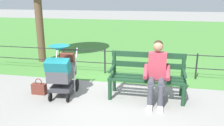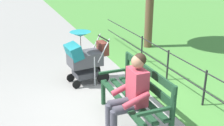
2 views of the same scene
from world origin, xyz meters
The scene contains 7 objects.
ground_plane centered at (0.00, 0.00, 0.00)m, with size 60.00×60.00×0.00m, color gray.
grass_lawn centered at (0.00, -8.80, 0.00)m, with size 40.00×16.00×0.01m, color #478438.
park_bench centered at (-0.64, -0.12, 0.53)m, with size 1.60×0.61×0.96m.
person_on_bench centered at (-0.84, 0.11, 0.68)m, with size 0.53×0.74×1.28m.
stroller centered at (1.15, 0.24, 0.59)m, with size 0.58×0.93×1.15m.
handbag centered at (1.73, 0.24, 0.13)m, with size 0.32×0.14×0.37m.
park_fence centered at (-0.50, -1.49, 0.42)m, with size 8.64×0.04×0.70m.
Camera 1 is at (-0.86, 4.69, 2.13)m, focal length 37.53 mm.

